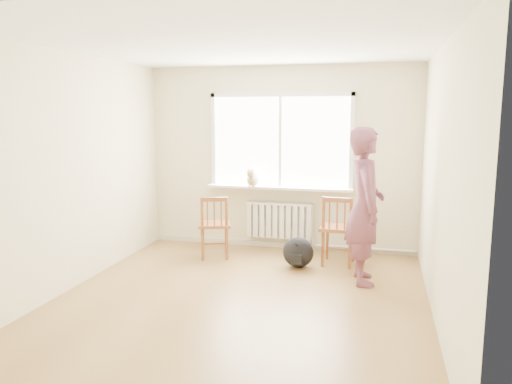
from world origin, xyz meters
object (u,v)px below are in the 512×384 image
Objects in this scene: chair_right at (338,230)px; person at (365,206)px; chair_left at (214,227)px; cat at (253,178)px; backpack at (298,252)px.

chair_right is 0.83m from person.
chair_right reaches higher than chair_left.
chair_right is 2.17× the size of cat.
backpack is (1.21, -0.15, -0.24)m from chair_left.
person is at bearing -23.64° from backpack.
cat reaches higher than backpack.
backpack is at bearing 55.45° from person.
cat reaches higher than chair_left.
person reaches higher than chair_left.
cat reaches higher than chair_right.
backpack is at bearing 27.99° from chair_right.
chair_left is at bearing 172.97° from backpack.
chair_left is 2.05× the size of cat.
chair_left is at bearing 6.04° from chair_right.
person is 4.59× the size of backpack.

